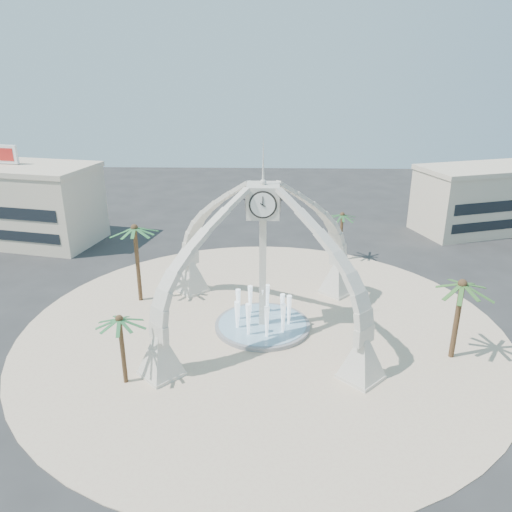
{
  "coord_description": "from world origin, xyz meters",
  "views": [
    {
      "loc": [
        0.56,
        -37.12,
        20.73
      ],
      "look_at": [
        -0.6,
        2.0,
        5.72
      ],
      "focal_mm": 35.0,
      "sensor_mm": 36.0,
      "label": 1
    }
  ],
  "objects_px": {
    "clock_tower": "(263,256)",
    "palm_east": "(462,285)",
    "palm_south": "(119,320)",
    "fountain": "(262,325)",
    "palm_west": "(134,229)",
    "palm_north": "(342,215)"
  },
  "relations": [
    {
      "from": "fountain",
      "to": "palm_south",
      "type": "relative_size",
      "value": 1.42
    },
    {
      "from": "clock_tower",
      "to": "palm_south",
      "type": "relative_size",
      "value": 3.19
    },
    {
      "from": "clock_tower",
      "to": "palm_south",
      "type": "height_order",
      "value": "clock_tower"
    },
    {
      "from": "palm_east",
      "to": "palm_north",
      "type": "bearing_deg",
      "value": 106.52
    },
    {
      "from": "fountain",
      "to": "palm_west",
      "type": "relative_size",
      "value": 1.01
    },
    {
      "from": "palm_north",
      "to": "palm_west",
      "type": "bearing_deg",
      "value": -151.3
    },
    {
      "from": "clock_tower",
      "to": "palm_east",
      "type": "distance_m",
      "value": 14.97
    },
    {
      "from": "palm_south",
      "to": "clock_tower",
      "type": "bearing_deg",
      "value": 40.56
    },
    {
      "from": "clock_tower",
      "to": "palm_north",
      "type": "relative_size",
      "value": 2.98
    },
    {
      "from": "palm_east",
      "to": "palm_north",
      "type": "relative_size",
      "value": 1.15
    },
    {
      "from": "clock_tower",
      "to": "palm_west",
      "type": "bearing_deg",
      "value": 156.97
    },
    {
      "from": "palm_east",
      "to": "palm_south",
      "type": "bearing_deg",
      "value": -170.55
    },
    {
      "from": "palm_north",
      "to": "palm_south",
      "type": "distance_m",
      "value": 29.86
    },
    {
      "from": "fountain",
      "to": "palm_east",
      "type": "distance_m",
      "value": 16.01
    },
    {
      "from": "fountain",
      "to": "palm_south",
      "type": "distance_m",
      "value": 13.2
    },
    {
      "from": "clock_tower",
      "to": "palm_south",
      "type": "xyz_separation_m",
      "value": [
        -9.39,
        -8.04,
        -1.57
      ]
    },
    {
      "from": "clock_tower",
      "to": "fountain",
      "type": "height_order",
      "value": "clock_tower"
    },
    {
      "from": "palm_north",
      "to": "clock_tower",
      "type": "bearing_deg",
      "value": -118.1
    },
    {
      "from": "fountain",
      "to": "palm_east",
      "type": "relative_size",
      "value": 1.16
    },
    {
      "from": "palm_west",
      "to": "palm_east",
      "type": "bearing_deg",
      "value": -19.11
    },
    {
      "from": "palm_west",
      "to": "palm_north",
      "type": "xyz_separation_m",
      "value": [
        20.03,
        10.97,
        -1.75
      ]
    },
    {
      "from": "fountain",
      "to": "palm_east",
      "type": "height_order",
      "value": "palm_east"
    }
  ]
}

